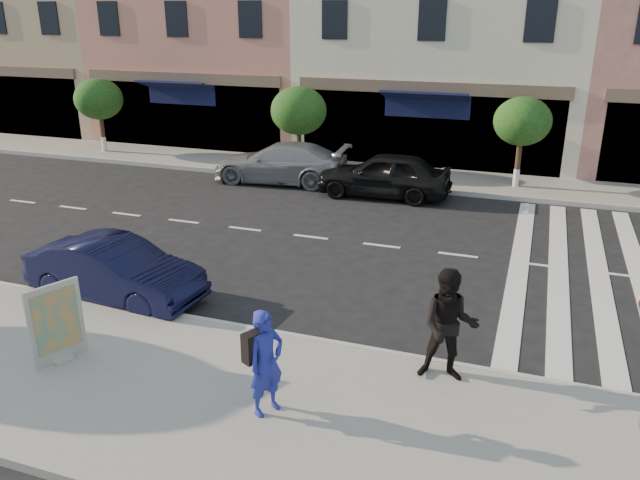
{
  "coord_description": "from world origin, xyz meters",
  "views": [
    {
      "loc": [
        3.63,
        -11.05,
        5.87
      ],
      "look_at": [
        -0.41,
        0.3,
        1.4
      ],
      "focal_mm": 35.0,
      "sensor_mm": 36.0,
      "label": 1
    }
  ],
  "objects_px": {
    "walker": "(449,326)",
    "car_near_mid": "(115,270)",
    "car_far_left": "(281,163)",
    "car_far_mid": "(384,175)",
    "photographer": "(266,363)",
    "poster_board": "(57,324)"
  },
  "relations": [
    {
      "from": "walker",
      "to": "car_far_mid",
      "type": "height_order",
      "value": "walker"
    },
    {
      "from": "walker",
      "to": "poster_board",
      "type": "bearing_deg",
      "value": -173.88
    },
    {
      "from": "car_far_left",
      "to": "car_far_mid",
      "type": "height_order",
      "value": "car_far_mid"
    },
    {
      "from": "poster_board",
      "to": "walker",
      "type": "bearing_deg",
      "value": 37.99
    },
    {
      "from": "walker",
      "to": "car_far_left",
      "type": "xyz_separation_m",
      "value": [
        -7.65,
        11.1,
        -0.4
      ]
    },
    {
      "from": "car_far_left",
      "to": "car_far_mid",
      "type": "relative_size",
      "value": 1.11
    },
    {
      "from": "car_near_mid",
      "to": "car_far_left",
      "type": "relative_size",
      "value": 0.81
    },
    {
      "from": "walker",
      "to": "car_far_left",
      "type": "bearing_deg",
      "value": 115.92
    },
    {
      "from": "photographer",
      "to": "car_near_mid",
      "type": "relative_size",
      "value": 0.42
    },
    {
      "from": "poster_board",
      "to": "car_near_mid",
      "type": "distance_m",
      "value": 2.81
    },
    {
      "from": "photographer",
      "to": "car_far_mid",
      "type": "height_order",
      "value": "photographer"
    },
    {
      "from": "photographer",
      "to": "poster_board",
      "type": "xyz_separation_m",
      "value": [
        -3.96,
        0.13,
        -0.14
      ]
    },
    {
      "from": "photographer",
      "to": "car_far_left",
      "type": "xyz_separation_m",
      "value": [
        -5.25,
        12.91,
        -0.27
      ]
    },
    {
      "from": "photographer",
      "to": "car_near_mid",
      "type": "height_order",
      "value": "photographer"
    },
    {
      "from": "walker",
      "to": "car_far_mid",
      "type": "bearing_deg",
      "value": 100.73
    },
    {
      "from": "photographer",
      "to": "poster_board",
      "type": "height_order",
      "value": "photographer"
    },
    {
      "from": "photographer",
      "to": "car_far_left",
      "type": "distance_m",
      "value": 13.94
    },
    {
      "from": "car_near_mid",
      "to": "car_far_mid",
      "type": "height_order",
      "value": "car_far_mid"
    },
    {
      "from": "photographer",
      "to": "car_far_mid",
      "type": "relative_size",
      "value": 0.38
    },
    {
      "from": "walker",
      "to": "car_near_mid",
      "type": "height_order",
      "value": "walker"
    },
    {
      "from": "walker",
      "to": "car_far_mid",
      "type": "distance_m",
      "value": 11.17
    },
    {
      "from": "photographer",
      "to": "car_far_mid",
      "type": "xyz_separation_m",
      "value": [
        -1.31,
        12.34,
        -0.24
      ]
    }
  ]
}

